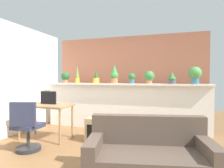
# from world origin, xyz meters

# --- Properties ---
(ground_plane) EXTENTS (12.00, 12.00, 0.00)m
(ground_plane) POSITION_xyz_m (0.00, 0.00, 0.00)
(ground_plane) COLOR brown
(divider_wall) EXTENTS (4.20, 0.16, 1.15)m
(divider_wall) POSITION_xyz_m (0.00, 2.00, 0.57)
(divider_wall) COLOR white
(divider_wall) RESTS_ON ground
(plant_shelf) EXTENTS (4.20, 0.30, 0.04)m
(plant_shelf) POSITION_xyz_m (0.00, 1.96, 1.17)
(plant_shelf) COLOR white
(plant_shelf) RESTS_ON divider_wall
(brick_wall_behind) EXTENTS (4.20, 0.10, 2.50)m
(brick_wall_behind) POSITION_xyz_m (0.00, 2.60, 1.25)
(brick_wall_behind) COLOR #AD664C
(brick_wall_behind) RESTS_ON ground
(potted_plant_0) EXTENTS (0.24, 0.24, 0.31)m
(potted_plant_0) POSITION_xyz_m (-1.63, 1.96, 1.36)
(potted_plant_0) COLOR #C66B42
(potted_plant_0) RESTS_ON plant_shelf
(potted_plant_1) EXTENTS (0.11, 0.11, 0.48)m
(potted_plant_1) POSITION_xyz_m (-1.24, 1.93, 1.39)
(potted_plant_1) COLOR gold
(potted_plant_1) RESTS_ON plant_shelf
(potted_plant_2) EXTENTS (0.16, 0.16, 0.35)m
(potted_plant_2) POSITION_xyz_m (-0.71, 1.97, 1.34)
(potted_plant_2) COLOR gold
(potted_plant_2) RESTS_ON plant_shelf
(potted_plant_3) EXTENTS (0.22, 0.22, 0.48)m
(potted_plant_3) POSITION_xyz_m (-0.21, 1.97, 1.42)
(potted_plant_3) COLOR #C66B42
(potted_plant_3) RESTS_ON plant_shelf
(potted_plant_4) EXTENTS (0.18, 0.18, 0.26)m
(potted_plant_4) POSITION_xyz_m (0.25, 1.95, 1.34)
(potted_plant_4) COLOR #386B84
(potted_plant_4) RESTS_ON plant_shelf
(potted_plant_5) EXTENTS (0.25, 0.25, 0.31)m
(potted_plant_5) POSITION_xyz_m (0.68, 1.98, 1.36)
(potted_plant_5) COLOR #C66B42
(potted_plant_5) RESTS_ON plant_shelf
(potted_plant_6) EXTENTS (0.20, 0.20, 0.28)m
(potted_plant_6) POSITION_xyz_m (1.20, 1.92, 1.33)
(potted_plant_6) COLOR #4C4C51
(potted_plant_6) RESTS_ON plant_shelf
(potted_plant_7) EXTENTS (0.29, 0.29, 0.39)m
(potted_plant_7) POSITION_xyz_m (1.70, 1.96, 1.41)
(potted_plant_7) COLOR #386B84
(potted_plant_7) RESTS_ON plant_shelf
(desk) EXTENTS (1.10, 0.60, 0.75)m
(desk) POSITION_xyz_m (-1.40, 0.78, 0.67)
(desk) COLOR #99754C
(desk) RESTS_ON ground
(tv_monitor) EXTENTS (0.38, 0.04, 0.28)m
(tv_monitor) POSITION_xyz_m (-1.39, 0.86, 0.89)
(tv_monitor) COLOR black
(tv_monitor) RESTS_ON desk
(office_chair) EXTENTS (0.49, 0.50, 0.91)m
(office_chair) POSITION_xyz_m (-1.26, 0.04, 0.39)
(office_chair) COLOR #262628
(office_chair) RESTS_ON ground
(side_cube_shelf) EXTENTS (0.40, 0.41, 0.50)m
(side_cube_shelf) POSITION_xyz_m (-0.28, 0.96, 0.25)
(side_cube_shelf) COLOR tan
(side_cube_shelf) RESTS_ON ground
(couch) EXTENTS (1.68, 1.06, 0.80)m
(couch) POSITION_xyz_m (0.95, -0.30, 0.28)
(couch) COLOR brown
(couch) RESTS_ON ground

